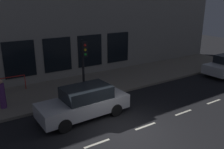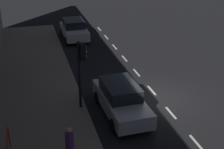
{
  "view_description": "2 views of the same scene",
  "coord_description": "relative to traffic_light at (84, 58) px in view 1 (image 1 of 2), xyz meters",
  "views": [
    {
      "loc": [
        -7.38,
        5.64,
        5.59
      ],
      "look_at": [
        2.4,
        -0.68,
        1.96
      ],
      "focal_mm": 37.76,
      "sensor_mm": 36.0,
      "label": 1
    },
    {
      "loc": [
        6.58,
        14.53,
        8.39
      ],
      "look_at": [
        2.77,
        0.59,
        1.99
      ],
      "focal_mm": 52.76,
      "sensor_mm": 36.0,
      "label": 2
    }
  ],
  "objects": [
    {
      "name": "red_railing",
      "position": [
        3.54,
        3.79,
        -1.67
      ],
      "size": [
        0.05,
        2.62,
        0.97
      ],
      "color": "red",
      "rests_on": "sidewalk"
    },
    {
      "name": "ground_plane",
      "position": [
        -4.15,
        -0.06,
        -2.57
      ],
      "size": [
        60.0,
        60.0,
        0.0
      ],
      "primitive_type": "plane",
      "color": "black"
    },
    {
      "name": "lane_centre_line",
      "position": [
        -4.15,
        -1.06,
        -2.56
      ],
      "size": [
        0.12,
        27.2,
        0.01
      ],
      "color": "beige",
      "rests_on": "ground"
    },
    {
      "name": "pedestrian_0",
      "position": [
        1.27,
        4.2,
        -1.68
      ],
      "size": [
        0.44,
        0.44,
        1.59
      ],
      "rotation": [
        0.0,
        0.0,
        2.03
      ],
      "color": "#5B2D70",
      "rests_on": "sidewalk"
    },
    {
      "name": "parked_car_1",
      "position": [
        -1.73,
        0.89,
        -1.78
      ],
      "size": [
        1.96,
        4.57,
        1.58
      ],
      "rotation": [
        0.0,
        0.0,
        0.03
      ],
      "color": "#B7B7BC",
      "rests_on": "ground"
    },
    {
      "name": "traffic_light",
      "position": [
        0.0,
        0.0,
        0.0
      ],
      "size": [
        0.48,
        0.32,
        3.45
      ],
      "color": "black",
      "rests_on": "sidewalk"
    },
    {
      "name": "sidewalk",
      "position": [
        2.1,
        -0.06,
        -2.49
      ],
      "size": [
        4.5,
        32.0,
        0.15
      ],
      "color": "gray",
      "rests_on": "ground"
    },
    {
      "name": "building_facade",
      "position": [
        4.65,
        -0.06,
        1.73
      ],
      "size": [
        0.65,
        32.0,
        8.62
      ],
      "color": "gray",
      "rests_on": "ground"
    }
  ]
}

